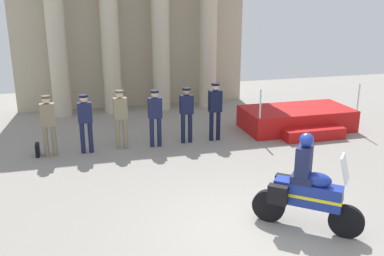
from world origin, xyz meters
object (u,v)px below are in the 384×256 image
at_px(reviewing_stand, 297,119).
at_px(officer_in_row_0, 48,121).
at_px(motorcycle_with_rider, 304,190).
at_px(officer_in_row_4, 187,111).
at_px(officer_in_row_1, 85,119).
at_px(officer_in_row_5, 215,107).
at_px(officer_in_row_2, 121,114).
at_px(officer_in_row_3, 155,114).
at_px(briefcase_on_ground, 38,150).

bearing_deg(reviewing_stand, officer_in_row_0, -176.33).
bearing_deg(motorcycle_with_rider, officer_in_row_4, 139.43).
bearing_deg(officer_in_row_1, officer_in_row_5, 179.14).
height_order(officer_in_row_1, motorcycle_with_rider, motorcycle_with_rider).
bearing_deg(reviewing_stand, officer_in_row_2, -176.62).
relative_size(officer_in_row_2, officer_in_row_3, 1.02).
distance_m(officer_in_row_2, briefcase_on_ground, 2.47).
xyz_separation_m(officer_in_row_3, officer_in_row_5, (1.85, 0.11, 0.05)).
bearing_deg(briefcase_on_ground, officer_in_row_2, 1.57).
relative_size(officer_in_row_4, officer_in_row_5, 0.95).
bearing_deg(officer_in_row_5, officer_in_row_2, -2.89).
distance_m(officer_in_row_1, motorcycle_with_rider, 6.53).
height_order(officer_in_row_0, motorcycle_with_rider, motorcycle_with_rider).
height_order(officer_in_row_5, motorcycle_with_rider, motorcycle_with_rider).
distance_m(reviewing_stand, briefcase_on_ground, 8.12).
bearing_deg(officer_in_row_3, officer_in_row_5, -179.53).
bearing_deg(officer_in_row_1, motorcycle_with_rider, 122.92).
bearing_deg(officer_in_row_3, reviewing_stand, -177.45).
height_order(officer_in_row_2, officer_in_row_3, officer_in_row_2).
xyz_separation_m(reviewing_stand, officer_in_row_3, (-4.81, -0.45, 0.65)).
xyz_separation_m(reviewing_stand, motorcycle_with_rider, (-2.97, -5.77, 0.46)).
relative_size(reviewing_stand, motorcycle_with_rider, 1.85).
bearing_deg(officer_in_row_2, officer_in_row_5, 177.11).
distance_m(reviewing_stand, officer_in_row_1, 6.82).
distance_m(reviewing_stand, officer_in_row_4, 3.92).
height_order(officer_in_row_0, officer_in_row_2, officer_in_row_2).
xyz_separation_m(reviewing_stand, officer_in_row_4, (-3.85, -0.35, 0.66)).
distance_m(officer_in_row_0, officer_in_row_4, 3.90).
height_order(officer_in_row_2, officer_in_row_4, officer_in_row_2).
bearing_deg(officer_in_row_4, reviewing_stand, -177.67).
distance_m(reviewing_stand, officer_in_row_2, 5.84).
height_order(reviewing_stand, officer_in_row_5, officer_in_row_5).
distance_m(officer_in_row_4, motorcycle_with_rider, 5.50).
height_order(officer_in_row_4, motorcycle_with_rider, motorcycle_with_rider).
bearing_deg(officer_in_row_5, officer_in_row_4, -2.79).
xyz_separation_m(officer_in_row_1, motorcycle_with_rider, (3.81, -5.30, -0.19)).
height_order(officer_in_row_2, officer_in_row_5, officer_in_row_5).
height_order(reviewing_stand, officer_in_row_2, officer_in_row_2).
bearing_deg(officer_in_row_4, officer_in_row_3, 3.46).
relative_size(officer_in_row_3, officer_in_row_5, 0.95).
xyz_separation_m(officer_in_row_3, officer_in_row_4, (0.96, 0.11, 0.00)).
bearing_deg(reviewing_stand, officer_in_row_5, -173.35).
bearing_deg(officer_in_row_2, officer_in_row_0, 1.72).
bearing_deg(officer_in_row_2, briefcase_on_ground, -1.23).
height_order(officer_in_row_4, officer_in_row_5, officer_in_row_5).
relative_size(officer_in_row_3, officer_in_row_4, 1.00).
distance_m(officer_in_row_1, officer_in_row_2, 1.00).
bearing_deg(officer_in_row_1, officer_in_row_4, 179.73).
height_order(officer_in_row_3, briefcase_on_ground, officer_in_row_3).
bearing_deg(officer_in_row_1, briefcase_on_ground, -5.81).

